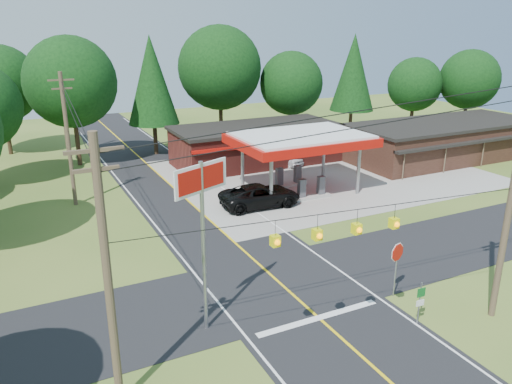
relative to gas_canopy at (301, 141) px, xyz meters
name	(u,v)px	position (x,y,z in m)	size (l,w,h in m)	color
ground	(281,285)	(-9.00, -13.00, -4.27)	(120.00, 120.00, 0.00)	#425F21
main_highway	(281,284)	(-9.00, -13.00, -4.26)	(8.00, 120.00, 0.02)	black
cross_road	(281,284)	(-9.00, -13.00, -4.25)	(70.00, 7.00, 0.02)	black
lane_center_yellow	(281,284)	(-9.00, -13.00, -4.24)	(0.15, 110.00, 0.00)	yellow
gas_canopy	(301,141)	(0.00, 0.00, 0.00)	(10.60, 7.40, 4.88)	gray
convenience_store	(256,144)	(1.00, 9.98, -2.35)	(16.40, 7.55, 3.80)	#591E19
strip_building	(443,140)	(19.00, 2.98, -2.35)	(20.40, 8.75, 3.80)	#311B14
utility_pole_near_right	(511,196)	(-1.50, -20.00, 1.69)	(1.80, 0.30, 11.50)	#473828
utility_pole_near_left	(107,274)	(-18.50, -18.00, 0.93)	(1.80, 0.30, 10.00)	#473828
utility_pole_far_left	(68,138)	(-17.00, 5.00, 0.93)	(1.80, 0.30, 10.00)	#473828
utility_pole_north	(63,110)	(-15.50, 22.00, 0.48)	(0.30, 0.30, 9.50)	#473828
overhead_beacons	(338,214)	(-10.00, -19.00, 1.95)	(17.04, 2.04, 1.03)	black
treeline_backdrop	(160,91)	(-8.18, 11.01, 3.22)	(70.27, 51.59, 13.30)	#332316
suv_car	(260,196)	(-4.50, -1.69, -3.41)	(6.16, 6.16, 1.71)	black
sedan_car	(283,158)	(3.00, 8.00, -3.54)	(4.28, 4.28, 1.46)	silver
big_stop_sign	(202,206)	(-14.00, -15.01, 1.65)	(2.68, 1.26, 7.81)	gray
octagonal_stop_sign	(397,256)	(-4.50, -16.59, -2.04)	(0.98, 0.30, 2.95)	gray
route_sign_post	(420,300)	(-5.20, -19.02, -3.00)	(0.44, 0.09, 2.13)	gray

